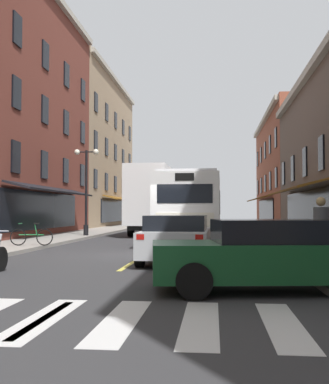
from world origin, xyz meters
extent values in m
cube|color=#333335|center=(0.00, 0.00, -0.05)|extent=(34.80, 80.00, 0.10)
cube|color=#DBCC4C|center=(0.00, -10.00, 0.00)|extent=(0.14, 2.40, 0.01)
cube|color=#DBCC4C|center=(0.00, -3.50, 0.00)|extent=(0.14, 2.40, 0.01)
cube|color=#DBCC4C|center=(0.00, 3.00, 0.00)|extent=(0.14, 2.40, 0.01)
cube|color=#DBCC4C|center=(0.00, 9.50, 0.00)|extent=(0.14, 2.40, 0.01)
cube|color=#DBCC4C|center=(0.00, 16.00, 0.00)|extent=(0.14, 2.40, 0.01)
cube|color=#DBCC4C|center=(0.00, 22.50, 0.00)|extent=(0.14, 2.40, 0.01)
cube|color=#DBCC4C|center=(0.00, 29.00, 0.00)|extent=(0.14, 2.40, 0.01)
cube|color=#DBCC4C|center=(0.00, 35.50, 0.00)|extent=(0.14, 2.40, 0.01)
cube|color=silver|center=(0.00, -10.00, 0.00)|extent=(0.50, 2.80, 0.01)
cube|color=silver|center=(1.10, -10.00, 0.00)|extent=(0.50, 2.80, 0.01)
cube|color=silver|center=(2.20, -10.00, 0.00)|extent=(0.50, 2.80, 0.01)
cube|color=silver|center=(3.30, -10.00, 0.00)|extent=(0.50, 2.80, 0.01)
cube|color=gray|center=(5.90, 0.00, 0.07)|extent=(3.00, 80.00, 0.14)
cube|color=black|center=(-7.36, 10.00, 1.55)|extent=(0.10, 12.00, 2.10)
cube|color=black|center=(-6.65, 10.00, 2.75)|extent=(1.38, 11.20, 0.44)
cube|color=black|center=(-7.36, 6.00, 4.20)|extent=(0.10, 1.00, 1.60)
cube|color=black|center=(-7.36, 10.00, 4.20)|extent=(0.10, 1.00, 1.60)
cube|color=black|center=(-7.36, 14.00, 4.20)|extent=(0.10, 1.00, 1.60)
cube|color=black|center=(-7.36, 18.00, 4.20)|extent=(0.10, 1.00, 1.60)
cube|color=black|center=(-7.36, 6.00, 7.40)|extent=(0.10, 1.00, 1.60)
cube|color=black|center=(-7.36, 10.00, 7.40)|extent=(0.10, 1.00, 1.60)
cube|color=black|center=(-7.36, 14.00, 7.40)|extent=(0.10, 1.00, 1.60)
cube|color=black|center=(-7.36, 18.00, 7.40)|extent=(0.10, 1.00, 1.60)
cube|color=black|center=(-7.36, 6.00, 10.60)|extent=(0.10, 1.00, 1.60)
cube|color=black|center=(-7.36, 10.00, 10.60)|extent=(0.10, 1.00, 1.60)
cube|color=black|center=(-7.36, 14.00, 10.60)|extent=(0.10, 1.00, 1.60)
cube|color=black|center=(-7.36, 18.00, 10.60)|extent=(0.10, 1.00, 1.60)
cube|color=#9E8466|center=(-11.40, 30.00, 7.43)|extent=(8.00, 19.90, 14.87)
cube|color=#B2AD9E|center=(-7.30, 30.00, 14.52)|extent=(0.44, 19.40, 0.40)
cube|color=black|center=(-7.36, 30.00, 1.55)|extent=(0.10, 12.00, 2.10)
cube|color=brown|center=(-6.65, 30.00, 2.75)|extent=(1.38, 11.20, 0.44)
cube|color=black|center=(-7.36, 22.00, 4.20)|extent=(0.10, 1.00, 1.60)
cube|color=black|center=(-7.36, 26.00, 4.20)|extent=(0.10, 1.00, 1.60)
cube|color=black|center=(-7.36, 30.00, 4.20)|extent=(0.10, 1.00, 1.60)
cube|color=black|center=(-7.36, 34.00, 4.20)|extent=(0.10, 1.00, 1.60)
cube|color=black|center=(-7.36, 38.00, 4.20)|extent=(0.10, 1.00, 1.60)
cube|color=black|center=(-7.36, 22.00, 7.40)|extent=(0.10, 1.00, 1.60)
cube|color=black|center=(-7.36, 26.00, 7.40)|extent=(0.10, 1.00, 1.60)
cube|color=black|center=(-7.36, 30.00, 7.40)|extent=(0.10, 1.00, 1.60)
cube|color=black|center=(-7.36, 34.00, 7.40)|extent=(0.10, 1.00, 1.60)
cube|color=black|center=(-7.36, 38.00, 7.40)|extent=(0.10, 1.00, 1.60)
cube|color=black|center=(-7.36, 22.00, 10.60)|extent=(0.10, 1.00, 1.60)
cube|color=black|center=(-7.36, 26.00, 10.60)|extent=(0.10, 1.00, 1.60)
cube|color=black|center=(-7.36, 30.00, 10.60)|extent=(0.10, 1.00, 1.60)
cube|color=black|center=(-7.36, 34.00, 10.60)|extent=(0.10, 1.00, 1.60)
cube|color=black|center=(-7.36, 38.00, 10.60)|extent=(0.10, 1.00, 1.60)
cube|color=#B2AD9E|center=(7.30, 10.00, 8.68)|extent=(0.44, 19.40, 0.40)
cube|color=black|center=(7.36, 10.00, 1.55)|extent=(0.10, 12.00, 2.10)
cube|color=brown|center=(6.65, 10.00, 2.75)|extent=(1.38, 11.20, 0.44)
cube|color=black|center=(7.36, 6.00, 4.20)|extent=(0.10, 1.00, 1.60)
cube|color=black|center=(7.36, 10.00, 4.20)|extent=(0.10, 1.00, 1.60)
cube|color=black|center=(7.36, 14.00, 4.20)|extent=(0.10, 1.00, 1.60)
cube|color=black|center=(7.36, 18.00, 4.20)|extent=(0.10, 1.00, 1.60)
cube|color=brown|center=(11.40, 30.00, 5.32)|extent=(8.00, 19.90, 10.63)
cube|color=#B2AD9E|center=(7.30, 30.00, 10.28)|extent=(0.44, 19.40, 0.40)
cube|color=black|center=(7.36, 30.00, 1.55)|extent=(0.10, 12.00, 2.10)
cube|color=brown|center=(6.65, 30.00, 2.75)|extent=(1.38, 11.20, 0.44)
cube|color=black|center=(7.36, 22.00, 4.20)|extent=(0.10, 1.00, 1.60)
cube|color=black|center=(7.36, 26.00, 4.20)|extent=(0.10, 1.00, 1.60)
cube|color=black|center=(7.36, 30.00, 4.20)|extent=(0.10, 1.00, 1.60)
cube|color=black|center=(7.36, 34.00, 4.20)|extent=(0.10, 1.00, 1.60)
cube|color=black|center=(7.36, 38.00, 4.20)|extent=(0.10, 1.00, 1.60)
cube|color=black|center=(7.36, 22.00, 7.40)|extent=(0.10, 1.00, 1.60)
cube|color=black|center=(7.36, 26.00, 7.40)|extent=(0.10, 1.00, 1.60)
cube|color=black|center=(7.36, 30.00, 7.40)|extent=(0.10, 1.00, 1.60)
cube|color=black|center=(7.36, 34.00, 7.40)|extent=(0.10, 1.00, 1.60)
cube|color=black|center=(7.36, 38.00, 7.40)|extent=(0.10, 1.00, 1.60)
cube|color=white|center=(1.41, 7.02, 1.67)|extent=(2.72, 12.28, 2.65)
cube|color=silver|center=(1.41, 7.02, 3.06)|extent=(2.51, 11.08, 0.16)
cube|color=black|center=(1.41, 7.32, 1.86)|extent=(2.73, 9.88, 0.96)
cube|color=#19723F|center=(1.41, 7.02, 0.60)|extent=(2.75, 11.88, 0.36)
cube|color=black|center=(1.50, 13.10, 1.86)|extent=(2.25, 0.15, 1.10)
cube|color=black|center=(1.32, 0.93, 2.16)|extent=(2.05, 0.15, 0.70)
cube|color=silver|center=(1.32, 0.92, 1.14)|extent=(2.15, 0.13, 0.64)
cube|color=black|center=(1.32, 0.92, 2.78)|extent=(0.70, 0.11, 0.28)
cube|color=red|center=(0.23, 0.93, 0.70)|extent=(0.20, 0.08, 0.28)
cube|color=red|center=(2.42, 0.90, 0.70)|extent=(0.20, 0.08, 0.28)
cylinder|color=black|center=(0.29, 11.16, 0.50)|extent=(0.31, 1.00, 1.00)
cylinder|color=black|center=(2.64, 11.12, 0.50)|extent=(0.31, 1.00, 1.00)
cylinder|color=black|center=(0.18, 3.41, 0.50)|extent=(0.31, 1.00, 1.00)
cylinder|color=black|center=(2.53, 3.37, 0.50)|extent=(0.31, 1.00, 1.00)
cube|color=black|center=(-1.31, 16.49, 1.55)|extent=(2.36, 2.50, 2.40)
cube|color=black|center=(-1.28, 17.67, 2.40)|extent=(2.00, 0.15, 0.80)
cube|color=white|center=(-1.40, 12.30, 2.44)|extent=(2.54, 5.99, 3.49)
cube|color=navy|center=(-0.18, 12.27, 2.62)|extent=(0.14, 3.56, 0.90)
cube|color=black|center=(-1.38, 13.52, 0.55)|extent=(2.09, 8.03, 0.24)
cylinder|color=black|center=(-2.41, 16.32, 0.45)|extent=(0.30, 0.91, 0.90)
cylinder|color=black|center=(-0.21, 16.27, 0.45)|extent=(0.30, 0.91, 0.90)
cylinder|color=black|center=(-2.52, 11.43, 0.45)|extent=(0.30, 0.91, 0.90)
cylinder|color=black|center=(-0.32, 11.38, 0.45)|extent=(0.30, 0.91, 0.90)
cube|color=#144723|center=(3.42, -7.36, 0.58)|extent=(4.58, 2.32, 0.68)
cube|color=black|center=(3.59, -7.34, 1.12)|extent=(2.56, 1.90, 0.46)
cylinder|color=black|center=(2.05, -8.38, 0.32)|extent=(0.66, 0.30, 0.64)
cylinder|color=black|center=(1.83, -6.73, 0.32)|extent=(0.66, 0.30, 0.64)
cube|color=#144723|center=(-1.50, 23.54, 0.59)|extent=(1.92, 4.81, 0.69)
cube|color=black|center=(-1.50, 23.35, 1.14)|extent=(1.73, 2.61, 0.49)
cube|color=red|center=(-2.28, 21.18, 0.83)|extent=(0.20, 0.06, 0.14)
cube|color=red|center=(-0.79, 21.16, 0.83)|extent=(0.20, 0.06, 0.14)
cylinder|color=black|center=(-2.35, 25.25, 0.32)|extent=(0.23, 0.64, 0.64)
cylinder|color=black|center=(-0.60, 25.23, 0.32)|extent=(0.23, 0.64, 0.64)
cylinder|color=black|center=(-2.40, 21.86, 0.32)|extent=(0.23, 0.64, 0.64)
cylinder|color=black|center=(-0.65, 21.84, 0.32)|extent=(0.23, 0.64, 0.64)
cube|color=silver|center=(1.30, -2.11, 0.60)|extent=(1.93, 4.79, 0.71)
cube|color=black|center=(1.30, -2.30, 1.16)|extent=(1.74, 2.60, 0.46)
cube|color=red|center=(0.51, -4.46, 0.85)|extent=(0.20, 0.06, 0.14)
cube|color=red|center=(2.02, -4.49, 0.85)|extent=(0.20, 0.06, 0.14)
cylinder|color=black|center=(0.44, -0.42, 0.32)|extent=(0.23, 0.64, 0.64)
cylinder|color=black|center=(2.21, -0.44, 0.32)|extent=(0.23, 0.64, 0.64)
cylinder|color=black|center=(0.39, -3.78, 0.32)|extent=(0.23, 0.64, 0.64)
cylinder|color=black|center=(2.16, -3.81, 0.32)|extent=(0.23, 0.64, 0.64)
cylinder|color=black|center=(-2.95, -5.04, 0.31)|extent=(0.12, 0.62, 0.62)
torus|color=black|center=(-5.40, 1.80, 0.47)|extent=(0.66, 0.13, 0.66)
torus|color=black|center=(-4.36, 1.93, 0.47)|extent=(0.66, 0.13, 0.66)
cylinder|color=#1E7F3F|center=(-4.88, 1.87, 0.57)|extent=(0.99, 0.16, 0.04)
cylinder|color=#1E7F3F|center=(-4.70, 1.89, 0.75)|extent=(0.14, 0.05, 0.50)
cube|color=black|center=(-4.68, 1.89, 1.02)|extent=(0.21, 0.14, 0.06)
cylinder|color=#1E7F3F|center=(-5.32, 1.81, 1.02)|extent=(0.09, 0.48, 0.03)
cylinder|color=navy|center=(4.96, -4.76, 0.56)|extent=(0.28, 0.28, 0.83)
cylinder|color=#4C4C51|center=(4.96, -4.76, 1.29)|extent=(0.36, 0.36, 0.64)
sphere|color=tan|center=(4.96, -4.76, 1.74)|extent=(0.23, 0.23, 0.23)
cylinder|color=black|center=(-4.86, 9.96, 2.57)|extent=(0.14, 0.14, 4.87)
cylinder|color=black|center=(-4.86, 9.96, 0.44)|extent=(0.28, 0.28, 0.60)
cylinder|color=black|center=(-4.86, 9.96, 4.91)|extent=(1.10, 0.07, 0.07)
sphere|color=white|center=(-5.41, 9.96, 4.91)|extent=(0.32, 0.32, 0.32)
sphere|color=white|center=(-4.31, 9.96, 4.91)|extent=(0.32, 0.32, 0.32)
camera|label=1|loc=(2.39, -16.54, 1.51)|focal=44.50mm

